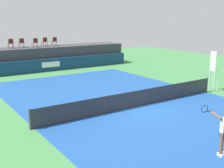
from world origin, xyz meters
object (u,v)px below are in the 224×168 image
spectator_chair_far_left (11,43)px  spectator_chair_center (35,42)px  umpire_chair (213,68)px  net_post_far (207,85)px  spectator_chair_left (21,42)px  net_post_near (30,119)px  spectator_chair_right (45,41)px  spectator_chair_far_right (54,41)px

spectator_chair_far_left → spectator_chair_center: (2.20, -0.42, 0.00)m
spectator_chair_center → umpire_chair: size_ratio=0.32×
umpire_chair → net_post_far: size_ratio=2.76×
spectator_chair_left → net_post_far: size_ratio=0.89×
umpire_chair → net_post_far: umpire_chair is taller
spectator_chair_left → net_post_near: bearing=-106.3°
spectator_chair_left → spectator_chair_center: same height
spectator_chair_left → net_post_far: spectator_chair_left is taller
spectator_chair_left → spectator_chair_right: size_ratio=1.00×
net_post_near → spectator_chair_left: bearing=73.7°
spectator_chair_left → spectator_chair_right: bearing=0.6°
spectator_chair_center → spectator_chair_right: (1.16, 0.52, 0.00)m
spectator_chair_far_left → spectator_chair_right: bearing=1.6°
net_post_far → umpire_chair: bearing=-0.4°
spectator_chair_left → net_post_near: (-4.52, -15.49, -2.19)m
spectator_chair_far_left → net_post_near: size_ratio=0.89×
spectator_chair_far_right → spectator_chair_center: bearing=-168.2°
spectator_chair_center → umpire_chair: 16.71m
spectator_chair_far_left → spectator_chair_right: 3.36m
net_post_near → net_post_far: same height
spectator_chair_left → spectator_chair_center: 1.27m
spectator_chair_right → umpire_chair: 16.71m
spectator_chair_center → spectator_chair_far_right: bearing=11.8°
spectator_chair_center → spectator_chair_far_right: 2.21m
spectator_chair_left → spectator_chair_far_left: bearing=-176.1°
spectator_chair_right → umpire_chair: (6.11, -15.52, -1.11)m
spectator_chair_right → net_post_near: bearing=-113.8°
spectator_chair_far_right → net_post_far: (4.54, -15.45, -2.19)m
spectator_chair_far_left → spectator_chair_left: size_ratio=1.00×
spectator_chair_left → umpire_chair: 17.68m
spectator_chair_center → net_post_far: spectator_chair_center is taller
umpire_chair → spectator_chair_right: bearing=111.5°
spectator_chair_center → net_post_far: 16.57m
umpire_chair → net_post_far: (-0.57, 0.00, -1.09)m
spectator_chair_right → spectator_chair_center: bearing=-156.0°
spectator_chair_far_right → umpire_chair: size_ratio=0.32×
spectator_chair_left → net_post_far: 17.51m
spectator_chair_center → net_post_near: spectator_chair_center is taller
spectator_chair_center → umpire_chair: bearing=-64.1°
spectator_chair_far_left → spectator_chair_far_right: (4.37, 0.03, 0.00)m
spectator_chair_right → umpire_chair: spectator_chair_right is taller
spectator_chair_center → net_post_near: bearing=-110.8°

